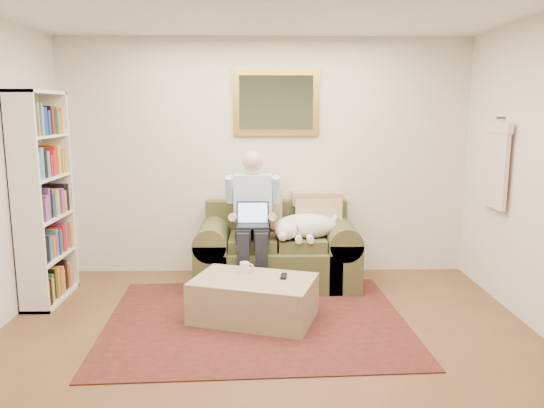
{
  "coord_description": "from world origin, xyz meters",
  "views": [
    {
      "loc": [
        -0.03,
        -3.38,
        1.83
      ],
      "look_at": [
        0.06,
        1.53,
        0.95
      ],
      "focal_mm": 35.0,
      "sensor_mm": 36.0,
      "label": 1
    }
  ],
  "objects_px": {
    "sofa": "(277,257)",
    "ottoman": "(254,299)",
    "sleeping_dog": "(306,226)",
    "bookshelf": "(44,198)",
    "coffee_mug": "(245,268)",
    "laptop": "(253,219)",
    "seated_man": "(253,221)"
  },
  "relations": [
    {
      "from": "sofa",
      "to": "ottoman",
      "type": "height_order",
      "value": "sofa"
    },
    {
      "from": "sleeping_dog",
      "to": "ottoman",
      "type": "xyz_separation_m",
      "value": [
        -0.53,
        -0.9,
        -0.45
      ]
    },
    {
      "from": "sleeping_dog",
      "to": "bookshelf",
      "type": "height_order",
      "value": "bookshelf"
    },
    {
      "from": "sofa",
      "to": "bookshelf",
      "type": "distance_m",
      "value": 2.38
    },
    {
      "from": "coffee_mug",
      "to": "bookshelf",
      "type": "distance_m",
      "value": 2.03
    },
    {
      "from": "sofa",
      "to": "coffee_mug",
      "type": "xyz_separation_m",
      "value": [
        -0.31,
        -0.82,
        0.13
      ]
    },
    {
      "from": "laptop",
      "to": "bookshelf",
      "type": "bearing_deg",
      "value": -173.58
    },
    {
      "from": "sofa",
      "to": "coffee_mug",
      "type": "height_order",
      "value": "sofa"
    },
    {
      "from": "laptop",
      "to": "ottoman",
      "type": "height_order",
      "value": "laptop"
    },
    {
      "from": "seated_man",
      "to": "sleeping_dog",
      "type": "height_order",
      "value": "seated_man"
    },
    {
      "from": "sofa",
      "to": "coffee_mug",
      "type": "relative_size",
      "value": 16.79
    },
    {
      "from": "sofa",
      "to": "seated_man",
      "type": "distance_m",
      "value": 0.51
    },
    {
      "from": "sleeping_dog",
      "to": "ottoman",
      "type": "distance_m",
      "value": 1.14
    },
    {
      "from": "ottoman",
      "to": "bookshelf",
      "type": "relative_size",
      "value": 0.51
    },
    {
      "from": "laptop",
      "to": "coffee_mug",
      "type": "distance_m",
      "value": 0.68
    },
    {
      "from": "coffee_mug",
      "to": "bookshelf",
      "type": "height_order",
      "value": "bookshelf"
    },
    {
      "from": "ottoman",
      "to": "bookshelf",
      "type": "xyz_separation_m",
      "value": [
        -1.99,
        0.55,
        0.81
      ]
    },
    {
      "from": "coffee_mug",
      "to": "laptop",
      "type": "bearing_deg",
      "value": 84.07
    },
    {
      "from": "seated_man",
      "to": "sofa",
      "type": "bearing_deg",
      "value": 31.45
    },
    {
      "from": "sleeping_dog",
      "to": "ottoman",
      "type": "height_order",
      "value": "sleeping_dog"
    },
    {
      "from": "seated_man",
      "to": "sleeping_dog",
      "type": "bearing_deg",
      "value": 7.13
    },
    {
      "from": "sofa",
      "to": "coffee_mug",
      "type": "distance_m",
      "value": 0.89
    },
    {
      "from": "sofa",
      "to": "ottoman",
      "type": "distance_m",
      "value": 1.02
    },
    {
      "from": "laptop",
      "to": "ottoman",
      "type": "distance_m",
      "value": 0.95
    },
    {
      "from": "laptop",
      "to": "ottoman",
      "type": "relative_size",
      "value": 0.32
    },
    {
      "from": "bookshelf",
      "to": "ottoman",
      "type": "bearing_deg",
      "value": -15.32
    },
    {
      "from": "bookshelf",
      "to": "sofa",
      "type": "bearing_deg",
      "value": 11.21
    },
    {
      "from": "sofa",
      "to": "bookshelf",
      "type": "bearing_deg",
      "value": -168.79
    },
    {
      "from": "laptop",
      "to": "bookshelf",
      "type": "distance_m",
      "value": 2.0
    },
    {
      "from": "sofa",
      "to": "sleeping_dog",
      "type": "relative_size",
      "value": 2.43
    },
    {
      "from": "sofa",
      "to": "seated_man",
      "type": "bearing_deg",
      "value": -148.55
    },
    {
      "from": "seated_man",
      "to": "coffee_mug",
      "type": "relative_size",
      "value": 14.12
    }
  ]
}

